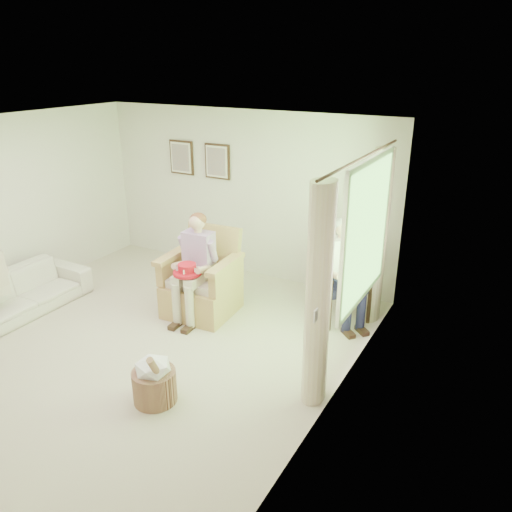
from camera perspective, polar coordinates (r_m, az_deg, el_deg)
name	(u,v)px	position (r m, az deg, el deg)	size (l,w,h in m)	color
floor	(130,348)	(6.38, -14.21, -10.13)	(5.50, 5.50, 0.00)	beige
back_wall	(243,194)	(7.90, -1.47, 7.07)	(5.00, 0.04, 2.60)	silver
right_wall	(327,297)	(4.54, 8.12, -4.64)	(0.04, 5.50, 2.60)	silver
ceiling	(106,131)	(5.51, -16.74, 13.56)	(5.00, 5.50, 0.02)	white
window	(367,229)	(5.50, 12.55, 3.04)	(0.13, 2.50, 1.63)	#2D6B23
curtain_left	(318,298)	(4.84, 7.12, -4.79)	(0.34, 0.34, 2.30)	beige
curtain_right	(377,238)	(6.57, 13.70, 1.99)	(0.34, 0.34, 2.30)	beige
framed_print_left	(181,157)	(8.40, -8.53, 11.07)	(0.45, 0.05, 0.55)	#382114
framed_print_right	(217,162)	(8.00, -4.47, 10.71)	(0.45, 0.05, 0.55)	#382114
wicker_armchair	(203,287)	(6.90, -6.08, -3.54)	(0.91, 0.90, 1.16)	tan
wood_armchair	(343,279)	(6.80, 9.93, -2.58)	(0.64, 0.60, 0.98)	black
sofa	(19,294)	(7.60, -25.46, -3.90)	(0.76, 1.94, 0.57)	#EFEACE
person_wicker	(195,259)	(6.60, -7.00, -0.35)	(0.40, 0.63, 1.41)	beige
person_dark	(340,264)	(6.55, 9.60, -0.95)	(0.40, 0.63, 1.37)	#1B1B3C
red_hat	(187,270)	(6.47, -7.87, -1.62)	(0.37, 0.37, 0.14)	red
hatbox	(154,379)	(5.32, -11.57, -13.64)	(0.49, 0.49, 0.66)	tan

